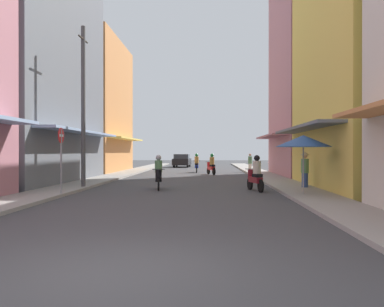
% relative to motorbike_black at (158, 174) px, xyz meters
% --- Properties ---
extents(ground_plane, '(107.50, 107.50, 0.00)m').
position_rel_motorbike_black_xyz_m(ground_plane, '(1.00, 8.06, -0.70)').
color(ground_plane, '#424244').
extents(sidewalk_left, '(1.88, 56.86, 0.12)m').
position_rel_motorbike_black_xyz_m(sidewalk_left, '(-4.19, 8.06, -0.64)').
color(sidewalk_left, '#9E9991').
rests_on(sidewalk_left, ground).
extents(sidewalk_right, '(1.88, 56.86, 0.12)m').
position_rel_motorbike_black_xyz_m(sidewalk_right, '(6.19, 8.06, -0.64)').
color(sidewalk_right, '#9E9991').
rests_on(sidewalk_right, ground).
extents(building_left_mid, '(7.05, 11.81, 15.10)m').
position_rel_motorbike_black_xyz_m(building_left_mid, '(-8.13, 3.63, 6.84)').
color(building_left_mid, slate).
rests_on(building_left_mid, ground).
extents(building_left_far, '(7.05, 10.11, 11.03)m').
position_rel_motorbike_black_xyz_m(building_left_far, '(-8.12, 15.08, 4.80)').
color(building_left_far, '#D88C4C').
rests_on(building_left_far, ground).
extents(building_right_mid, '(7.05, 9.80, 11.96)m').
position_rel_motorbike_black_xyz_m(building_right_mid, '(10.12, 0.44, 5.27)').
color(building_right_mid, '#EFD159').
rests_on(building_right_mid, ground).
extents(building_right_far, '(7.05, 8.98, 14.31)m').
position_rel_motorbike_black_xyz_m(building_right_far, '(10.13, 10.15, 6.44)').
color(building_right_far, '#B7727F').
rests_on(building_right_far, ground).
extents(motorbike_black, '(0.55, 1.80, 1.58)m').
position_rel_motorbike_black_xyz_m(motorbike_black, '(0.00, 0.00, 0.00)').
color(motorbike_black, black).
rests_on(motorbike_black, ground).
extents(motorbike_blue, '(0.55, 1.81, 1.58)m').
position_rel_motorbike_black_xyz_m(motorbike_blue, '(1.25, 14.75, 0.00)').
color(motorbike_blue, black).
rests_on(motorbike_blue, ground).
extents(motorbike_red, '(0.76, 1.74, 1.58)m').
position_rel_motorbike_black_xyz_m(motorbike_red, '(2.44, 11.58, 0.00)').
color(motorbike_red, black).
rests_on(motorbike_red, ground).
extents(motorbike_maroon, '(0.68, 1.77, 1.58)m').
position_rel_motorbike_black_xyz_m(motorbike_maroon, '(4.32, -0.58, 0.00)').
color(motorbike_maroon, black).
rests_on(motorbike_maroon, ground).
extents(parked_car, '(1.90, 4.16, 1.45)m').
position_rel_motorbike_black_xyz_m(parked_car, '(-0.77, 26.19, 0.04)').
color(parked_car, black).
rests_on(parked_car, ground).
extents(pedestrian_midway, '(0.44, 0.44, 1.72)m').
position_rel_motorbike_black_xyz_m(pedestrian_midway, '(6.63, 0.14, 0.27)').
color(pedestrian_midway, '#334C8C').
rests_on(pedestrian_midway, ground).
extents(pedestrian_crossing, '(0.34, 0.34, 1.57)m').
position_rel_motorbike_black_xyz_m(pedestrian_crossing, '(5.72, 15.48, 0.08)').
color(pedestrian_crossing, beige).
rests_on(pedestrian_crossing, ground).
extents(vendor_umbrella, '(2.14, 2.14, 2.36)m').
position_rel_motorbike_black_xyz_m(vendor_umbrella, '(5.92, -2.56, 1.43)').
color(vendor_umbrella, '#99999E').
rests_on(vendor_umbrella, ground).
extents(utility_pole, '(0.20, 1.20, 7.51)m').
position_rel_motorbike_black_xyz_m(utility_pole, '(-3.50, 0.07, 3.13)').
color(utility_pole, '#4C4C4F').
rests_on(utility_pole, ground).
extents(street_sign_no_entry, '(0.07, 0.60, 2.65)m').
position_rel_motorbike_black_xyz_m(street_sign_no_entry, '(-3.40, -2.91, 1.01)').
color(street_sign_no_entry, gray).
rests_on(street_sign_no_entry, ground).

